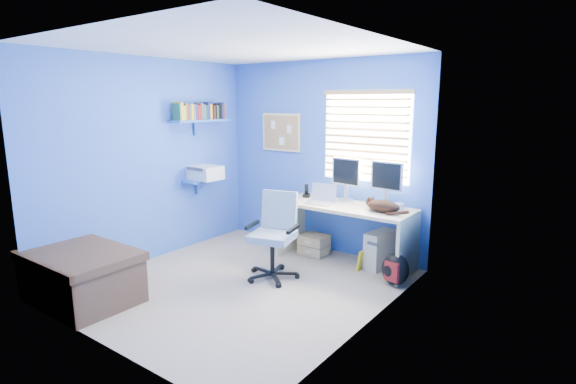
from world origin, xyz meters
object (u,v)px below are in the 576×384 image
Objects in this scene: tower_pc at (380,249)px; office_chair at (274,246)px; laptop at (320,195)px; cat at (383,206)px; desk at (344,234)px.

tower_pc is 0.46× the size of office_chair.
laptop is 0.34× the size of office_chair.
laptop reaches higher than cat.
tower_pc is at bearing 49.05° from office_chair.
desk is at bearing 63.11° from office_chair.
desk is at bearing 11.93° from laptop.
laptop is (-0.29, -0.11, 0.48)m from desk.
office_chair reaches higher than tower_pc.
office_chair is (-0.43, -0.85, -0.01)m from desk.
desk is 5.04× the size of laptop.
desk reaches higher than tower_pc.
tower_pc is at bearing 17.06° from desk.
laptop is 0.85× the size of cat.
laptop reaches higher than tower_pc.
laptop is at bearing -159.33° from desk.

